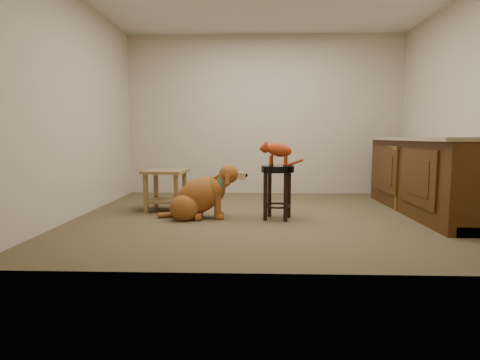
{
  "coord_description": "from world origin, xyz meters",
  "views": [
    {
      "loc": [
        -0.17,
        -4.7,
        0.95
      ],
      "look_at": [
        -0.33,
        -0.12,
        0.45
      ],
      "focal_mm": 30.0,
      "sensor_mm": 36.0,
      "label": 1
    }
  ],
  "objects_px": {
    "side_table": "(166,184)",
    "golden_retriever": "(200,197)",
    "tabby_kitten": "(277,151)",
    "padded_stool": "(277,181)",
    "wood_stool": "(408,176)"
  },
  "relations": [
    {
      "from": "wood_stool",
      "to": "side_table",
      "type": "bearing_deg",
      "value": -175.36
    },
    {
      "from": "wood_stool",
      "to": "tabby_kitten",
      "type": "bearing_deg",
      "value": -157.74
    },
    {
      "from": "padded_stool",
      "to": "side_table",
      "type": "distance_m",
      "value": 1.48
    },
    {
      "from": "wood_stool",
      "to": "golden_retriever",
      "type": "height_order",
      "value": "wood_stool"
    },
    {
      "from": "padded_stool",
      "to": "wood_stool",
      "type": "bearing_deg",
      "value": 22.49
    },
    {
      "from": "padded_stool",
      "to": "wood_stool",
      "type": "xyz_separation_m",
      "value": [
        1.75,
        0.73,
        -0.01
      ]
    },
    {
      "from": "side_table",
      "to": "wood_stool",
      "type": "bearing_deg",
      "value": 4.64
    },
    {
      "from": "side_table",
      "to": "tabby_kitten",
      "type": "bearing_deg",
      "value": -18.57
    },
    {
      "from": "padded_stool",
      "to": "golden_retriever",
      "type": "xyz_separation_m",
      "value": [
        -0.9,
        0.02,
        -0.19
      ]
    },
    {
      "from": "golden_retriever",
      "to": "tabby_kitten",
      "type": "relative_size",
      "value": 2.09
    },
    {
      "from": "tabby_kitten",
      "to": "side_table",
      "type": "bearing_deg",
      "value": 175.59
    },
    {
      "from": "wood_stool",
      "to": "tabby_kitten",
      "type": "relative_size",
      "value": 1.63
    },
    {
      "from": "tabby_kitten",
      "to": "wood_stool",
      "type": "bearing_deg",
      "value": 36.42
    },
    {
      "from": "wood_stool",
      "to": "golden_retriever",
      "type": "xyz_separation_m",
      "value": [
        -2.65,
        -0.71,
        -0.18
      ]
    },
    {
      "from": "side_table",
      "to": "golden_retriever",
      "type": "relative_size",
      "value": 0.52
    }
  ]
}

